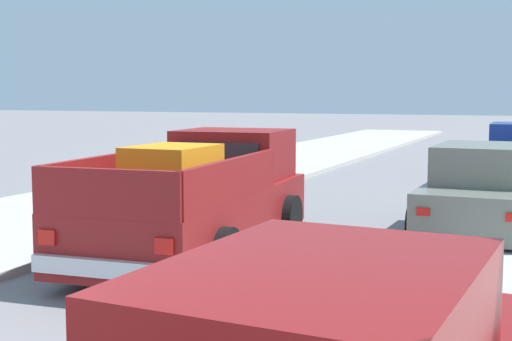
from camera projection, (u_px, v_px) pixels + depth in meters
sidewalk_left at (158, 191)px, 17.30m from camera, size 4.73×60.00×0.12m
curb_left at (193, 193)px, 16.92m from camera, size 0.16×60.00×0.10m
pickup_truck at (200, 201)px, 10.61m from camera, size 2.47×5.33×1.80m
car_left_mid at (484, 192)px, 12.28m from camera, size 2.09×4.29×1.54m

